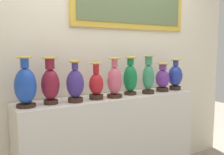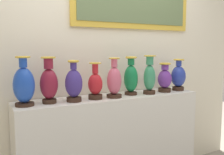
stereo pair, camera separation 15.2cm
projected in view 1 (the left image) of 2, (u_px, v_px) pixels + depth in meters
display_shelf at (112, 145)px, 2.58m from camera, size 1.90×0.41×1.02m
back_wall at (100, 43)px, 2.69m from camera, size 3.89×0.14×3.09m
vase_sapphire at (25, 86)px, 2.04m from camera, size 0.18×0.18×0.42m
vase_burgundy at (50, 83)px, 2.16m from camera, size 0.16×0.16×0.41m
vase_indigo at (75, 84)px, 2.24m from camera, size 0.16×0.16×0.37m
vase_crimson at (96, 84)px, 2.36m from camera, size 0.14×0.14×0.35m
vase_rose at (115, 81)px, 2.45m from camera, size 0.15×0.15×0.39m
vase_emerald at (130, 78)px, 2.61m from camera, size 0.14×0.14×0.40m
vase_jade at (148, 77)px, 2.66m from camera, size 0.13×0.13×0.41m
vase_violet at (163, 78)px, 2.81m from camera, size 0.15×0.15×0.32m
vase_cobalt at (175, 76)px, 2.92m from camera, size 0.16×0.16×0.36m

